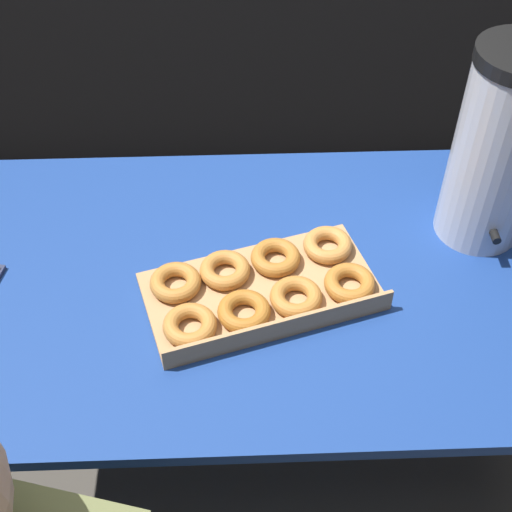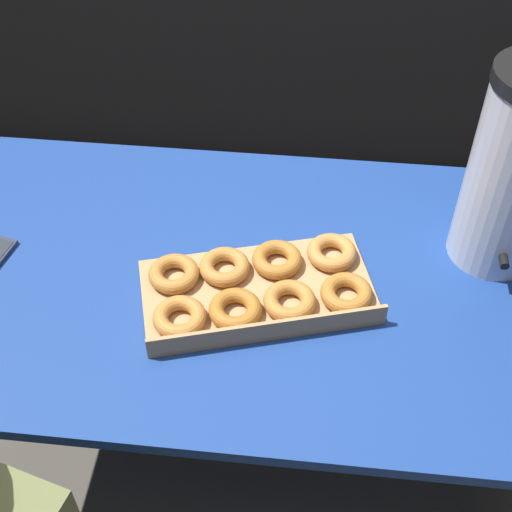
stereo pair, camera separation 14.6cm
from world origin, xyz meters
name	(u,v)px [view 1 (the left image)]	position (x,y,z in m)	size (l,w,h in m)	color
ground_plane	(255,447)	(0.00, 0.00, 0.00)	(12.00, 12.00, 0.00)	#4C473F
folding_table	(254,288)	(0.00, 0.00, 0.68)	(1.55, 0.83, 0.72)	navy
donut_box	(262,287)	(0.01, -0.05, 0.74)	(0.52, 0.37, 0.05)	tan
coffee_urn	(499,148)	(0.50, 0.13, 0.94)	(0.19, 0.21, 0.47)	silver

